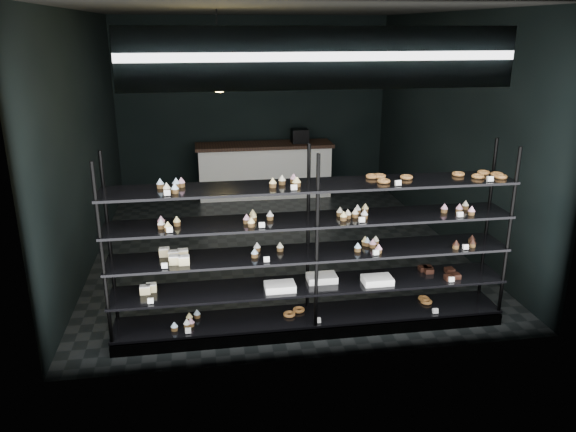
% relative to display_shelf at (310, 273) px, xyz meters
% --- Properties ---
extents(room, '(5.01, 6.01, 3.20)m').
position_rel_display_shelf_xyz_m(room, '(-0.01, 2.45, 0.97)').
color(room, black).
rests_on(room, ground).
extents(display_shelf, '(4.00, 0.50, 1.91)m').
position_rel_display_shelf_xyz_m(display_shelf, '(0.00, 0.00, 0.00)').
color(display_shelf, black).
rests_on(display_shelf, room).
extents(signage, '(3.30, 0.05, 0.50)m').
position_rel_display_shelf_xyz_m(signage, '(-0.01, -0.48, 2.12)').
color(signage, '#0D1C43').
rests_on(signage, room).
extents(pendant_lamp, '(0.34, 0.34, 0.90)m').
position_rel_display_shelf_xyz_m(pendant_lamp, '(-0.78, 1.49, 1.82)').
color(pendant_lamp, black).
rests_on(pendant_lamp, room).
extents(service_counter, '(2.49, 0.65, 1.23)m').
position_rel_display_shelf_xyz_m(service_counter, '(0.14, 4.95, -0.13)').
color(service_counter, silver).
rests_on(service_counter, room).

